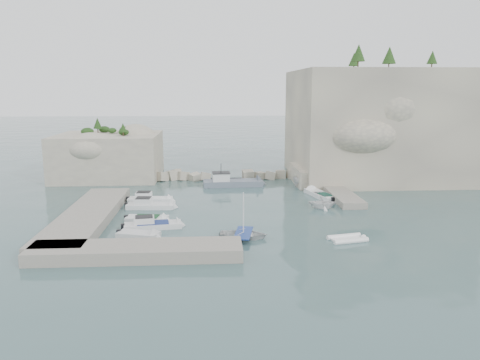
{
  "coord_description": "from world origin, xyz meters",
  "views": [
    {
      "loc": [
        -3.54,
        -50.85,
        14.14
      ],
      "look_at": [
        0.0,
        6.0,
        3.0
      ],
      "focal_mm": 35.0,
      "sensor_mm": 36.0,
      "label": 1
    }
  ],
  "objects": [
    {
      "name": "tender_east_d",
      "position": [
        10.78,
        15.36,
        0.0
      ],
      "size": [
        5.19,
        2.28,
        1.95
      ],
      "primitive_type": "imported",
      "rotation": [
        0.0,
        0.0,
        1.65
      ],
      "color": "white",
      "rests_on": "ground"
    },
    {
      "name": "quay_south",
      "position": [
        -10.0,
        -12.5,
        0.55
      ],
      "size": [
        18.0,
        4.0,
        1.1
      ],
      "primitive_type": "cube",
      "color": "#9E9689",
      "rests_on": "ground"
    },
    {
      "name": "ground",
      "position": [
        0.0,
        0.0,
        0.0
      ],
      "size": [
        400.0,
        400.0,
        0.0
      ],
      "primitive_type": "plane",
      "color": "#416062",
      "rests_on": "ground"
    },
    {
      "name": "outcrop_west",
      "position": [
        -20.0,
        25.0,
        3.5
      ],
      "size": [
        16.0,
        14.0,
        7.0
      ],
      "primitive_type": "cube",
      "color": "beige",
      "rests_on": "ground"
    },
    {
      "name": "cliff_east",
      "position": [
        23.0,
        23.0,
        8.5
      ],
      "size": [
        26.0,
        22.0,
        17.0
      ],
      "primitive_type": "cube",
      "color": "beige",
      "rests_on": "ground"
    },
    {
      "name": "rowboat",
      "position": [
        -0.53,
        -7.79,
        0.0
      ],
      "size": [
        5.13,
        4.08,
        0.95
      ],
      "primitive_type": "imported",
      "rotation": [
        0.0,
        0.0,
        1.39
      ],
      "color": "white",
      "rests_on": "ground"
    },
    {
      "name": "motorboat_d",
      "position": [
        -9.62,
        -3.99,
        0.0
      ],
      "size": [
        6.61,
        2.84,
        1.4
      ],
      "primitive_type": null,
      "rotation": [
        0.0,
        0.0,
        0.15
      ],
      "color": "silver",
      "rests_on": "ground"
    },
    {
      "name": "motorboat_e",
      "position": [
        -10.65,
        -7.05,
        0.0
      ],
      "size": [
        4.7,
        2.96,
        0.7
      ],
      "primitive_type": null,
      "rotation": [
        0.0,
        0.0,
        -0.29
      ],
      "color": "silver",
      "rests_on": "ground"
    },
    {
      "name": "breakwater",
      "position": [
        -1.0,
        22.0,
        0.7
      ],
      "size": [
        28.0,
        3.0,
        1.4
      ],
      "primitive_type": "cube",
      "color": "beige",
      "rests_on": "ground"
    },
    {
      "name": "tender_east_c",
      "position": [
        10.73,
        9.65,
        0.0
      ],
      "size": [
        3.07,
        5.9,
        0.7
      ],
      "primitive_type": null,
      "rotation": [
        0.0,
        0.0,
        1.8
      ],
      "color": "white",
      "rests_on": "ground"
    },
    {
      "name": "cliff_terrace",
      "position": [
        13.0,
        18.0,
        1.25
      ],
      "size": [
        8.0,
        10.0,
        2.5
      ],
      "primitive_type": "cube",
      "color": "beige",
      "rests_on": "ground"
    },
    {
      "name": "inflatable_dinghy",
      "position": [
        9.26,
        -9.19,
        0.0
      ],
      "size": [
        4.1,
        2.6,
        0.44
      ],
      "primitive_type": null,
      "rotation": [
        0.0,
        0.0,
        0.21
      ],
      "color": "white",
      "rests_on": "ground"
    },
    {
      "name": "tender_east_a",
      "position": [
        9.71,
        2.97,
        0.0
      ],
      "size": [
        3.52,
        3.09,
        1.77
      ],
      "primitive_type": "imported",
      "rotation": [
        0.0,
        0.0,
        1.52
      ],
      "color": "white",
      "rests_on": "ground"
    },
    {
      "name": "work_boat",
      "position": [
        -0.4,
        16.84,
        0.0
      ],
      "size": [
        9.65,
        3.32,
        2.2
      ],
      "primitive_type": null,
      "rotation": [
        0.0,
        0.0,
        0.05
      ],
      "color": "slate",
      "rests_on": "ground"
    },
    {
      "name": "motorboat_a",
      "position": [
        -11.34,
        7.59,
        0.0
      ],
      "size": [
        6.16,
        2.18,
        1.4
      ],
      "primitive_type": null,
      "rotation": [
        0.0,
        0.0,
        -0.06
      ],
      "color": "white",
      "rests_on": "ground"
    },
    {
      "name": "motorboat_b",
      "position": [
        -10.88,
        4.36,
        0.0
      ],
      "size": [
        6.39,
        2.47,
        1.4
      ],
      "primitive_type": null,
      "rotation": [
        0.0,
        0.0,
        -0.07
      ],
      "color": "white",
      "rests_on": "ground"
    },
    {
      "name": "vegetation",
      "position": [
        17.83,
        24.4,
        17.93
      ],
      "size": [
        53.48,
        13.88,
        13.4
      ],
      "color": "#1E4219",
      "rests_on": "ground"
    },
    {
      "name": "tender_east_b",
      "position": [
        11.25,
        7.86,
        0.0
      ],
      "size": [
        2.52,
        4.48,
        0.7
      ],
      "primitive_type": null,
      "rotation": [
        0.0,
        0.0,
        1.84
      ],
      "color": "white",
      "rests_on": "ground"
    },
    {
      "name": "ledge_east",
      "position": [
        13.5,
        10.0,
        0.4
      ],
      "size": [
        3.0,
        16.0,
        0.8
      ],
      "primitive_type": "cube",
      "color": "#9E9689",
      "rests_on": "ground"
    },
    {
      "name": "rowboat_mast",
      "position": [
        -0.53,
        -7.79,
        2.58
      ],
      "size": [
        0.1,
        0.1,
        4.2
      ],
      "primitive_type": "cylinder",
      "color": "white",
      "rests_on": "rowboat"
    },
    {
      "name": "motorboat_c",
      "position": [
        -10.56,
        -1.47,
        0.0
      ],
      "size": [
        5.12,
        2.46,
        0.7
      ],
      "primitive_type": null,
      "rotation": [
        0.0,
        0.0,
        -0.14
      ],
      "color": "white",
      "rests_on": "ground"
    },
    {
      "name": "quay_west",
      "position": [
        -17.0,
        -1.0,
        0.55
      ],
      "size": [
        5.0,
        24.0,
        1.1
      ],
      "primitive_type": "cube",
      "color": "#9E9689",
      "rests_on": "ground"
    }
  ]
}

